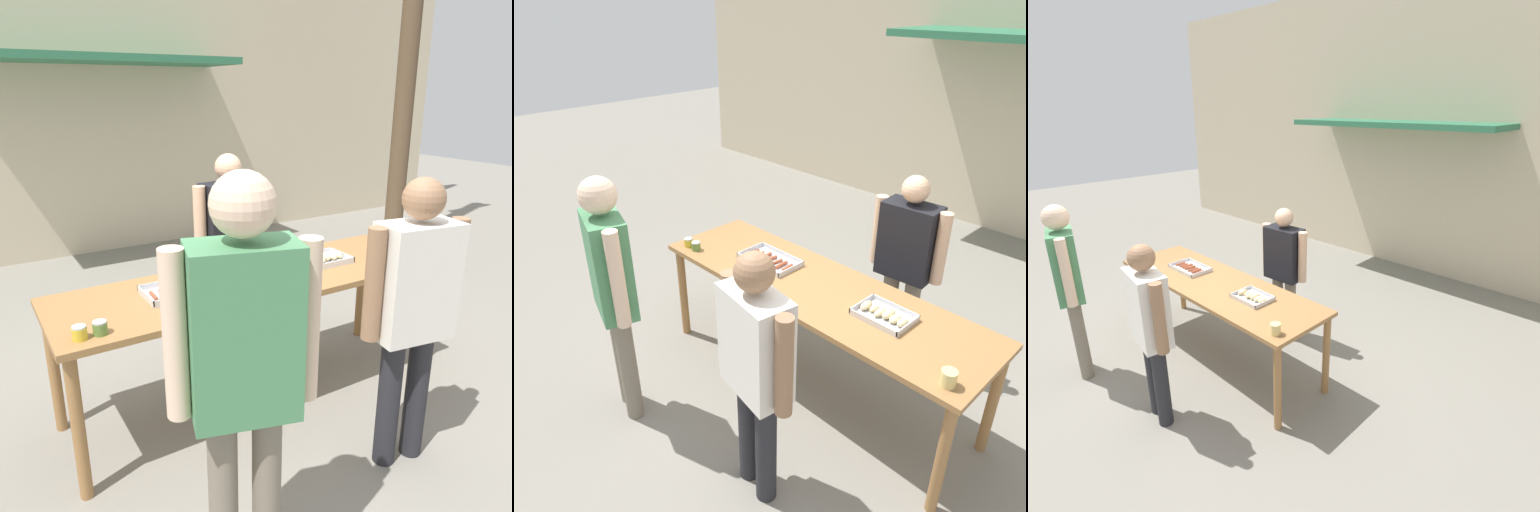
# 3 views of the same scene
# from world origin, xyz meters

# --- Properties ---
(ground_plane) EXTENTS (24.00, 24.00, 0.00)m
(ground_plane) POSITION_xyz_m (0.00, 0.00, 0.00)
(ground_plane) COLOR gray
(building_facade_back) EXTENTS (12.00, 1.11, 4.50)m
(building_facade_back) POSITION_xyz_m (0.00, 3.98, 2.26)
(building_facade_back) COLOR beige
(building_facade_back) RESTS_ON ground
(serving_table) EXTENTS (2.65, 0.79, 0.90)m
(serving_table) POSITION_xyz_m (0.00, 0.00, 0.80)
(serving_table) COLOR olive
(serving_table) RESTS_ON ground
(food_tray_sausages) EXTENTS (0.47, 0.29, 0.04)m
(food_tray_sausages) POSITION_xyz_m (-0.51, 0.02, 0.91)
(food_tray_sausages) COLOR silver
(food_tray_sausages) RESTS_ON serving_table
(food_tray_buns) EXTENTS (0.37, 0.27, 0.06)m
(food_tray_buns) POSITION_xyz_m (0.57, 0.02, 0.92)
(food_tray_buns) COLOR silver
(food_tray_buns) RESTS_ON serving_table
(condiment_jar_mustard) EXTENTS (0.07, 0.07, 0.07)m
(condiment_jar_mustard) POSITION_xyz_m (-1.19, -0.28, 0.93)
(condiment_jar_mustard) COLOR gold
(condiment_jar_mustard) RESTS_ON serving_table
(condiment_jar_ketchup) EXTENTS (0.07, 0.07, 0.07)m
(condiment_jar_ketchup) POSITION_xyz_m (-1.09, -0.28, 0.93)
(condiment_jar_ketchup) COLOR #567A38
(condiment_jar_ketchup) RESTS_ON serving_table
(beer_cup) EXTENTS (0.09, 0.09, 0.10)m
(beer_cup) POSITION_xyz_m (1.18, -0.27, 0.95)
(beer_cup) COLOR #DBC67A
(beer_cup) RESTS_ON serving_table
(person_server_behind_table) EXTENTS (0.63, 0.27, 1.61)m
(person_server_behind_table) POSITION_xyz_m (0.24, 0.81, 0.95)
(person_server_behind_table) COLOR #756B5B
(person_server_behind_table) RESTS_ON ground
(person_customer_holding_hotdog) EXTENTS (0.57, 0.33, 1.82)m
(person_customer_holding_hotdog) POSITION_xyz_m (-0.77, -1.18, 1.10)
(person_customer_holding_hotdog) COLOR #756B5B
(person_customer_holding_hotdog) RESTS_ON ground
(person_customer_with_cup) EXTENTS (0.61, 0.30, 1.67)m
(person_customer_with_cup) POSITION_xyz_m (0.40, -0.96, 0.99)
(person_customer_with_cup) COLOR #232328
(person_customer_with_cup) RESTS_ON ground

